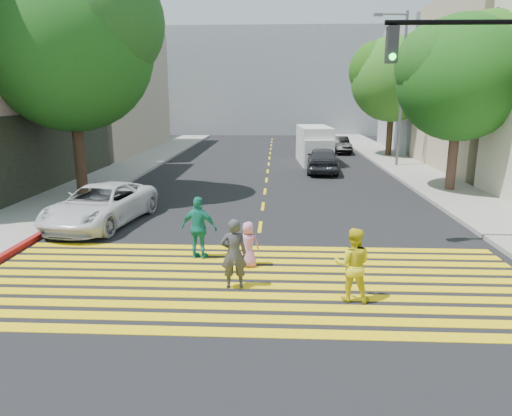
# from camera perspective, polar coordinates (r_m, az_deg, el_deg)

# --- Properties ---
(ground) EXTENTS (120.00, 120.00, 0.00)m
(ground) POSITION_cam_1_polar(r_m,az_deg,el_deg) (9.97, -0.82, -12.00)
(ground) COLOR black
(sidewalk_left) EXTENTS (3.00, 40.00, 0.15)m
(sidewalk_left) POSITION_cam_1_polar(r_m,az_deg,el_deg) (32.54, -13.59, 5.85)
(sidewalk_left) COLOR gray
(sidewalk_left) RESTS_ON ground
(sidewalk_right) EXTENTS (3.00, 60.00, 0.15)m
(sidewalk_right) POSITION_cam_1_polar(r_m,az_deg,el_deg) (25.60, 20.74, 3.28)
(sidewalk_right) COLOR gray
(sidewalk_right) RESTS_ON ground
(curb_red) EXTENTS (0.20, 8.00, 0.16)m
(curb_red) POSITION_cam_1_polar(r_m,az_deg,el_deg) (17.25, -23.06, -1.64)
(curb_red) COLOR maroon
(curb_red) RESTS_ON ground
(crosswalk) EXTENTS (13.40, 5.30, 0.01)m
(crosswalk) POSITION_cam_1_polar(r_m,az_deg,el_deg) (11.12, -0.42, -9.12)
(crosswalk) COLOR yellow
(crosswalk) RESTS_ON ground
(lane_line) EXTENTS (0.12, 34.40, 0.01)m
(lane_line) POSITION_cam_1_polar(r_m,az_deg,el_deg) (31.76, 1.65, 5.91)
(lane_line) COLOR yellow
(lane_line) RESTS_ON ground
(building_left_tan) EXTENTS (12.00, 16.00, 10.00)m
(building_left_tan) POSITION_cam_1_polar(r_m,az_deg,el_deg) (40.51, -22.12, 13.72)
(building_left_tan) COLOR tan
(building_left_tan) RESTS_ON ground
(building_right_grey) EXTENTS (10.00, 10.00, 10.00)m
(building_right_grey) POSITION_cam_1_polar(r_m,az_deg,el_deg) (41.56, 23.71, 13.55)
(building_right_grey) COLOR gray
(building_right_grey) RESTS_ON ground
(backdrop_block) EXTENTS (30.00, 8.00, 12.00)m
(backdrop_block) POSITION_cam_1_polar(r_m,az_deg,el_deg) (56.99, 2.19, 15.41)
(backdrop_block) COLOR gray
(backdrop_block) RESTS_ON ground
(tree_left) EXTENTS (8.66, 8.30, 9.85)m
(tree_left) POSITION_cam_1_polar(r_m,az_deg,el_deg) (21.31, -22.08, 19.02)
(tree_left) COLOR #3F2315
(tree_left) RESTS_ON ground
(tree_right_near) EXTENTS (6.56, 6.15, 7.99)m
(tree_right_near) POSITION_cam_1_polar(r_m,az_deg,el_deg) (22.75, 24.45, 15.27)
(tree_right_near) COLOR #4C2D24
(tree_right_near) RESTS_ON ground
(tree_right_far) EXTENTS (7.57, 7.24, 8.67)m
(tree_right_far) POSITION_cam_1_polar(r_m,az_deg,el_deg) (35.09, 16.95, 15.67)
(tree_right_far) COLOR #2F2214
(tree_right_far) RESTS_ON ground
(pedestrian_man) EXTENTS (0.65, 0.48, 1.65)m
(pedestrian_man) POSITION_cam_1_polar(r_m,az_deg,el_deg) (10.52, -2.79, -5.72)
(pedestrian_man) COLOR #3B3B3C
(pedestrian_man) RESTS_ON ground
(pedestrian_woman) EXTENTS (0.88, 0.73, 1.63)m
(pedestrian_woman) POSITION_cam_1_polar(r_m,az_deg,el_deg) (10.09, 11.98, -6.93)
(pedestrian_woman) COLOR yellow
(pedestrian_woman) RESTS_ON ground
(pedestrian_child) EXTENTS (0.63, 0.46, 1.21)m
(pedestrian_child) POSITION_cam_1_polar(r_m,az_deg,el_deg) (11.85, -1.00, -4.57)
(pedestrian_child) COLOR pink
(pedestrian_child) RESTS_ON ground
(pedestrian_extra) EXTENTS (1.08, 0.64, 1.73)m
(pedestrian_extra) POSITION_cam_1_polar(r_m,az_deg,el_deg) (12.47, -7.12, -2.50)
(pedestrian_extra) COLOR #178671
(pedestrian_extra) RESTS_ON ground
(white_sedan) EXTENTS (3.06, 5.29, 1.39)m
(white_sedan) POSITION_cam_1_polar(r_m,az_deg,el_deg) (16.64, -18.84, 0.38)
(white_sedan) COLOR silver
(white_sedan) RESTS_ON ground
(dark_car_near) EXTENTS (2.11, 4.58, 1.52)m
(dark_car_near) POSITION_cam_1_polar(r_m,az_deg,el_deg) (27.01, 8.34, 6.01)
(dark_car_near) COLOR black
(dark_car_near) RESTS_ON ground
(silver_car) EXTENTS (2.13, 4.45, 1.25)m
(silver_car) POSITION_cam_1_polar(r_m,az_deg,el_deg) (40.46, 7.19, 8.39)
(silver_car) COLOR gray
(silver_car) RESTS_ON ground
(dark_car_parked) EXTENTS (1.58, 3.95, 1.28)m
(dark_car_parked) POSITION_cam_1_polar(r_m,az_deg,el_deg) (36.81, 10.36, 7.77)
(dark_car_parked) COLOR black
(dark_car_parked) RESTS_ON ground
(white_van) EXTENTS (2.20, 5.22, 2.41)m
(white_van) POSITION_cam_1_polar(r_m,az_deg,el_deg) (30.68, 7.33, 7.68)
(white_van) COLOR silver
(white_van) RESTS_ON ground
(traffic_signal) EXTENTS (4.54, 0.42, 6.66)m
(traffic_signal) POSITION_cam_1_polar(r_m,az_deg,el_deg) (14.28, 28.19, 12.10)
(traffic_signal) COLOR #2F2F30
(traffic_signal) RESTS_ON ground
(street_lamp) EXTENTS (2.09, 0.46, 9.21)m
(street_lamp) POSITION_cam_1_polar(r_m,az_deg,el_deg) (29.77, 17.49, 14.98)
(street_lamp) COLOR slate
(street_lamp) RESTS_ON ground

